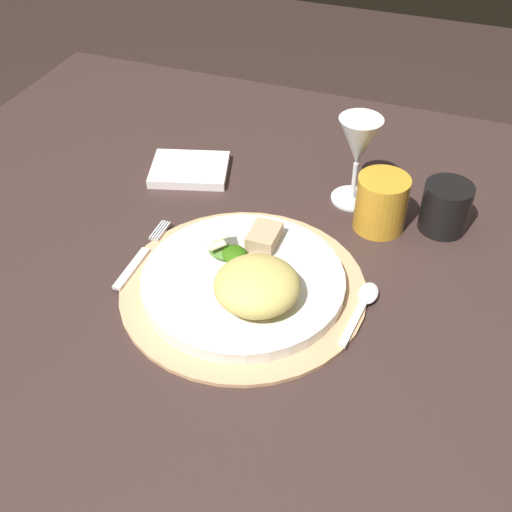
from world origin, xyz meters
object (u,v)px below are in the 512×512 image
Objects in this scene: dining_table at (237,328)px; spoon at (364,302)px; dinner_plate at (243,281)px; napkin at (190,170)px; fork at (140,257)px; amber_tumbler at (381,203)px; wine_glass at (358,145)px; dark_tumbler at (446,207)px.

spoon is (0.21, -0.07, 0.20)m from dining_table.
dinner_plate is 0.16m from spoon.
dinner_plate is 0.30m from napkin.
fork is 0.36m from amber_tumbler.
wine_glass is at bearing 4.59° from napkin.
dark_tumbler is (0.07, 0.21, 0.03)m from spoon.
dark_tumbler is at bearing 18.28° from amber_tumbler.
spoon is at bearing -72.61° from wine_glass.
dining_table is at bearing -45.66° from napkin.
spoon reaches higher than fork.
dark_tumbler is at bearing 30.35° from fork.
dinner_plate is at bearing -135.05° from dark_tumbler.
napkin is (-0.35, 0.21, -0.00)m from spoon.
amber_tumbler is at bearing 96.12° from spoon.
spoon is (0.32, 0.02, 0.00)m from fork.
spoon is 0.22m from dark_tumbler.
wine_glass is (0.09, 0.26, 0.09)m from dinner_plate.
fork is 0.45m from dark_tumbler.
wine_glass is 0.10m from amber_tumbler.
dining_table is 9.22× the size of napkin.
amber_tumbler is 1.14× the size of dark_tumbler.
wine_glass reaches higher than dark_tumbler.
amber_tumbler is (0.14, 0.20, 0.03)m from dinner_plate.
wine_glass is at bearing 45.71° from fork.
fork reaches higher than dining_table.
dark_tumbler is (0.39, 0.23, 0.03)m from fork.
wine_glass reaches higher than spoon.
fork is 1.82× the size of amber_tumbler.
dark_tumbler is (0.42, -0.00, 0.03)m from napkin.
dining_table is 0.28m from napkin.
dinner_plate is at bearing -61.91° from dining_table.
wine_glass is at bearing 107.39° from spoon.
fork is at bearing -146.46° from amber_tumbler.
spoon is 0.87× the size of wine_glass.
amber_tumbler is 0.10m from dark_tumbler.
dinner_plate is 0.33m from dark_tumbler.
dinner_plate is 1.76× the size of fork.
dining_table is at bearing 39.16° from fork.
napkin is at bearing 148.94° from spoon.
amber_tumbler is at bearing 55.00° from dinner_plate.
dining_table is at bearing 118.09° from dinner_plate.
wine_glass reaches higher than fork.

